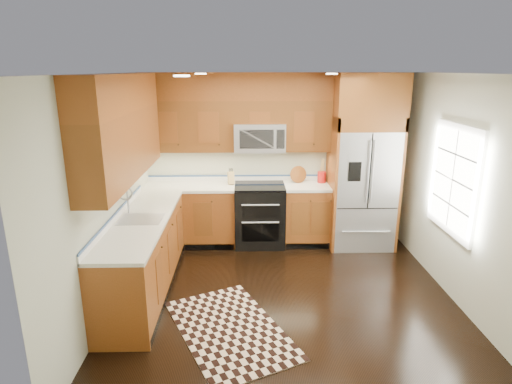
{
  "coord_description": "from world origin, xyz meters",
  "views": [
    {
      "loc": [
        -0.45,
        -4.59,
        2.65
      ],
      "look_at": [
        -0.33,
        0.6,
        1.15
      ],
      "focal_mm": 30.0,
      "sensor_mm": 36.0,
      "label": 1
    }
  ],
  "objects_px": {
    "rug": "(230,329)",
    "utensil_crock": "(322,175)",
    "refrigerator": "(363,162)",
    "knife_block": "(231,177)",
    "range": "(260,215)"
  },
  "relations": [
    {
      "from": "rug",
      "to": "utensil_crock",
      "type": "relative_size",
      "value": 4.37
    },
    {
      "from": "refrigerator",
      "to": "knife_block",
      "type": "relative_size",
      "value": 10.54
    },
    {
      "from": "knife_block",
      "to": "utensil_crock",
      "type": "relative_size",
      "value": 0.67
    },
    {
      "from": "rug",
      "to": "utensil_crock",
      "type": "bearing_deg",
      "value": 36.42
    },
    {
      "from": "rug",
      "to": "knife_block",
      "type": "relative_size",
      "value": 6.55
    },
    {
      "from": "refrigerator",
      "to": "rug",
      "type": "xyz_separation_m",
      "value": [
        -1.94,
        -2.28,
        -1.3
      ]
    },
    {
      "from": "range",
      "to": "rug",
      "type": "height_order",
      "value": "range"
    },
    {
      "from": "range",
      "to": "refrigerator",
      "type": "relative_size",
      "value": 0.36
    },
    {
      "from": "rug",
      "to": "knife_block",
      "type": "xyz_separation_m",
      "value": [
        -0.05,
        2.44,
        1.03
      ]
    },
    {
      "from": "range",
      "to": "utensil_crock",
      "type": "distance_m",
      "value": 1.15
    },
    {
      "from": "refrigerator",
      "to": "utensil_crock",
      "type": "xyz_separation_m",
      "value": [
        -0.58,
        0.21,
        -0.24
      ]
    },
    {
      "from": "knife_block",
      "to": "utensil_crock",
      "type": "distance_m",
      "value": 1.41
    },
    {
      "from": "refrigerator",
      "to": "rug",
      "type": "distance_m",
      "value": 3.26
    },
    {
      "from": "range",
      "to": "rug",
      "type": "distance_m",
      "value": 2.4
    },
    {
      "from": "knife_block",
      "to": "utensil_crock",
      "type": "bearing_deg",
      "value": 2.05
    }
  ]
}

